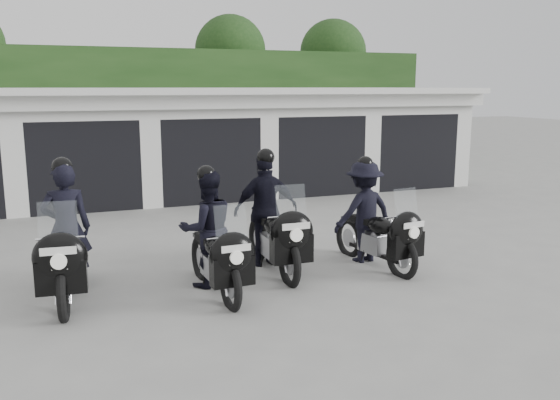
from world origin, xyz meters
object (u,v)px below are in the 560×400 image
object	(u,v)px
police_bike_c	(270,217)
police_bike_d	(370,217)
police_bike_b	(211,237)
police_bike_a	(65,243)

from	to	relation	value
police_bike_c	police_bike_d	size ratio (longest dim) A/B	1.09
police_bike_b	police_bike_d	size ratio (longest dim) A/B	1.01
police_bike_a	police_bike_b	xyz separation A→B (m)	(2.03, -0.38, -0.01)
police_bike_c	police_bike_d	bearing A→B (deg)	-11.33
police_bike_b	police_bike_d	world-z (taller)	police_bike_b
police_bike_d	police_bike_c	bearing A→B (deg)	159.77
police_bike_a	police_bike_c	distance (m)	3.22
police_bike_a	police_bike_c	bearing A→B (deg)	10.90
police_bike_c	police_bike_d	distance (m)	1.72
police_bike_b	police_bike_d	xyz separation A→B (m)	(2.86, 0.35, 0.00)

